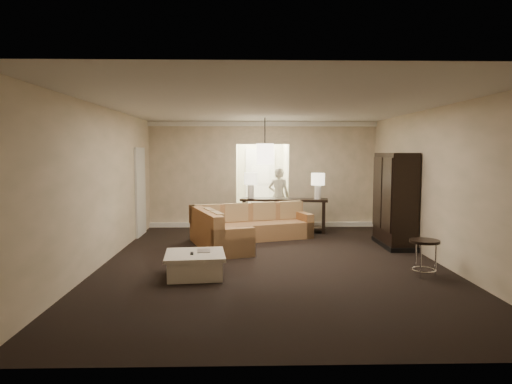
{
  "coord_description": "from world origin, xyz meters",
  "views": [
    {
      "loc": [
        -0.48,
        -8.1,
        1.99
      ],
      "look_at": [
        -0.25,
        1.2,
        1.18
      ],
      "focal_mm": 32.0,
      "sensor_mm": 36.0,
      "label": 1
    }
  ],
  "objects_px": {
    "sectional_sofa": "(243,228)",
    "person": "(279,193)",
    "console_table": "(284,212)",
    "drink_table": "(424,250)",
    "coffee_table": "(195,264)",
    "armoire": "(395,202)"
  },
  "relations": [
    {
      "from": "armoire",
      "to": "person",
      "type": "xyz_separation_m",
      "value": [
        -2.24,
        2.9,
        -0.07
      ]
    },
    {
      "from": "console_table",
      "to": "drink_table",
      "type": "height_order",
      "value": "console_table"
    },
    {
      "from": "sectional_sofa",
      "to": "coffee_table",
      "type": "bearing_deg",
      "value": -124.61
    },
    {
      "from": "drink_table",
      "to": "armoire",
      "type": "bearing_deg",
      "value": 82.99
    },
    {
      "from": "sectional_sofa",
      "to": "drink_table",
      "type": "relative_size",
      "value": 4.87
    },
    {
      "from": "console_table",
      "to": "armoire",
      "type": "distance_m",
      "value": 2.87
    },
    {
      "from": "coffee_table",
      "to": "console_table",
      "type": "xyz_separation_m",
      "value": [
        1.78,
        4.08,
        0.3
      ]
    },
    {
      "from": "sectional_sofa",
      "to": "person",
      "type": "height_order",
      "value": "person"
    },
    {
      "from": "armoire",
      "to": "drink_table",
      "type": "xyz_separation_m",
      "value": [
        -0.29,
        -2.37,
        -0.52
      ]
    },
    {
      "from": "drink_table",
      "to": "person",
      "type": "xyz_separation_m",
      "value": [
        -1.95,
        5.27,
        0.45
      ]
    },
    {
      "from": "coffee_table",
      "to": "drink_table",
      "type": "relative_size",
      "value": 1.75
    },
    {
      "from": "sectional_sofa",
      "to": "console_table",
      "type": "xyz_separation_m",
      "value": [
        1.02,
        1.38,
        0.17
      ]
    },
    {
      "from": "drink_table",
      "to": "person",
      "type": "height_order",
      "value": "person"
    },
    {
      "from": "armoire",
      "to": "drink_table",
      "type": "height_order",
      "value": "armoire"
    },
    {
      "from": "sectional_sofa",
      "to": "armoire",
      "type": "height_order",
      "value": "armoire"
    },
    {
      "from": "sectional_sofa",
      "to": "person",
      "type": "distance_m",
      "value": 2.72
    },
    {
      "from": "sectional_sofa",
      "to": "armoire",
      "type": "relative_size",
      "value": 1.46
    },
    {
      "from": "console_table",
      "to": "sectional_sofa",
      "type": "bearing_deg",
      "value": -117.13
    },
    {
      "from": "drink_table",
      "to": "person",
      "type": "distance_m",
      "value": 5.64
    },
    {
      "from": "sectional_sofa",
      "to": "console_table",
      "type": "relative_size",
      "value": 1.3
    },
    {
      "from": "sectional_sofa",
      "to": "coffee_table",
      "type": "height_order",
      "value": "sectional_sofa"
    },
    {
      "from": "console_table",
      "to": "drink_table",
      "type": "distance_m",
      "value": 4.58
    }
  ]
}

